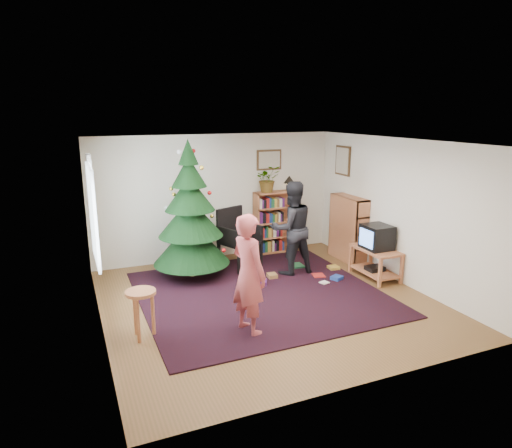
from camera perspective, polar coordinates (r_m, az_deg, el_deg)
name	(u,v)px	position (r m, az deg, el deg)	size (l,w,h in m)	color
floor	(267,301)	(7.38, 1.38, -9.54)	(5.00, 5.00, 0.00)	brown
ceiling	(268,142)	(6.77, 1.50, 10.22)	(5.00, 5.00, 0.00)	white
wall_back	(217,197)	(9.25, -4.96, 3.40)	(5.00, 0.02, 2.50)	silver
wall_front	(366,279)	(4.90, 13.63, -6.67)	(5.00, 0.02, 2.50)	silver
wall_left	(95,243)	(6.39, -19.45, -2.21)	(0.02, 5.00, 2.50)	silver
wall_right	(399,211)	(8.29, 17.39, 1.56)	(0.02, 5.00, 2.50)	silver
rug	(260,293)	(7.62, 0.44, -8.65)	(3.80, 3.60, 0.02)	black
window_pane	(93,215)	(6.92, -19.72, 1.10)	(0.04, 1.20, 1.40)	silver
curtain	(92,205)	(7.60, -19.76, 2.21)	(0.06, 0.35, 1.60)	white
picture_back	(269,160)	(9.54, 1.64, 8.02)	(0.55, 0.03, 0.42)	#4C3319
picture_right	(343,161)	(9.55, 10.80, 7.79)	(0.03, 0.50, 0.60)	#4C3319
christmas_tree	(191,221)	(8.16, -8.19, 0.32)	(1.37, 1.37, 2.48)	#3F2816
bookshelf_back	(276,221)	(9.69, 2.51, 0.38)	(0.95, 0.30, 1.30)	#B2683F
bookshelf_right	(348,228)	(9.29, 11.45, -0.48)	(0.30, 0.95, 1.30)	#B2683F
tv_stand	(375,260)	(8.50, 14.69, -4.42)	(0.52, 0.93, 0.55)	#B2683F
crt_tv	(377,237)	(8.37, 14.86, -1.57)	(0.46, 0.49, 0.43)	black
armchair	(237,235)	(8.75, -2.34, -1.37)	(0.82, 0.84, 1.15)	black
stool	(141,302)	(6.25, -14.16, -9.38)	(0.40, 0.40, 0.66)	#B2683F
person_standing	(249,274)	(6.10, -0.91, -6.29)	(0.61, 0.40, 1.66)	#B0464A
person_by_chair	(292,228)	(8.32, 4.47, -0.53)	(0.84, 0.65, 1.73)	black
potted_plant	(268,179)	(9.43, 1.47, 5.66)	(0.50, 0.43, 0.55)	gray
table_lamp	(289,180)	(9.65, 4.18, 5.45)	(0.24, 0.24, 0.32)	#A57F33
floor_clutter	(306,275)	(8.38, 6.32, -6.36)	(1.78, 1.16, 0.08)	#A51E19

